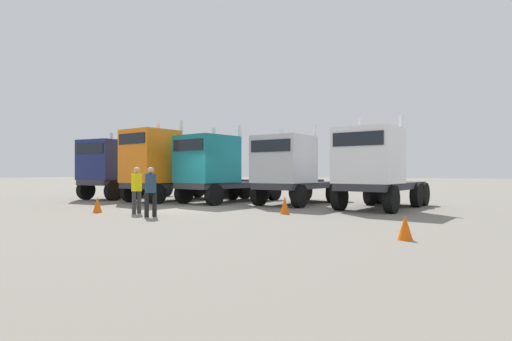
{
  "coord_description": "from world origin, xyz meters",
  "views": [
    {
      "loc": [
        10.41,
        -14.9,
        1.62
      ],
      "look_at": [
        1.28,
        4.54,
        1.69
      ],
      "focal_mm": 28.88,
      "sensor_mm": 36.0,
      "label": 1
    }
  ],
  "objects_px": {
    "visitor_with_camera": "(151,188)",
    "traffic_cone_far": "(405,227)",
    "visitor_in_hivis": "(137,187)",
    "traffic_cone_near": "(285,205)",
    "traffic_cone_mid": "(97,205)",
    "semi_truck_white": "(374,168)",
    "semi_truck_silver": "(291,169)",
    "semi_truck_orange": "(160,165)",
    "semi_truck_teal": "(215,168)",
    "semi_truck_navy": "(114,168)"
  },
  "relations": [
    {
      "from": "semi_truck_navy",
      "to": "visitor_with_camera",
      "type": "height_order",
      "value": "semi_truck_navy"
    },
    {
      "from": "traffic_cone_near",
      "to": "traffic_cone_far",
      "type": "bearing_deg",
      "value": -42.81
    },
    {
      "from": "semi_truck_orange",
      "to": "visitor_with_camera",
      "type": "height_order",
      "value": "semi_truck_orange"
    },
    {
      "from": "semi_truck_silver",
      "to": "visitor_with_camera",
      "type": "distance_m",
      "value": 7.68
    },
    {
      "from": "semi_truck_navy",
      "to": "semi_truck_teal",
      "type": "distance_m",
      "value": 7.15
    },
    {
      "from": "visitor_in_hivis",
      "to": "traffic_cone_near",
      "type": "height_order",
      "value": "visitor_in_hivis"
    },
    {
      "from": "traffic_cone_mid",
      "to": "traffic_cone_far",
      "type": "bearing_deg",
      "value": -8.53
    },
    {
      "from": "semi_truck_orange",
      "to": "traffic_cone_near",
      "type": "relative_size",
      "value": 9.79
    },
    {
      "from": "semi_truck_teal",
      "to": "visitor_in_hivis",
      "type": "bearing_deg",
      "value": 14.19
    },
    {
      "from": "semi_truck_navy",
      "to": "traffic_cone_near",
      "type": "bearing_deg",
      "value": 74.36
    },
    {
      "from": "semi_truck_navy",
      "to": "traffic_cone_mid",
      "type": "bearing_deg",
      "value": 41.62
    },
    {
      "from": "visitor_in_hivis",
      "to": "traffic_cone_mid",
      "type": "height_order",
      "value": "visitor_in_hivis"
    },
    {
      "from": "semi_truck_silver",
      "to": "visitor_in_hivis",
      "type": "xyz_separation_m",
      "value": [
        -3.97,
        -6.47,
        -0.7
      ]
    },
    {
      "from": "semi_truck_orange",
      "to": "semi_truck_teal",
      "type": "height_order",
      "value": "semi_truck_orange"
    },
    {
      "from": "visitor_in_hivis",
      "to": "traffic_cone_far",
      "type": "xyz_separation_m",
      "value": [
        10.02,
        -2.09,
        -0.75
      ]
    },
    {
      "from": "traffic_cone_mid",
      "to": "semi_truck_silver",
      "type": "bearing_deg",
      "value": 50.15
    },
    {
      "from": "visitor_with_camera",
      "to": "traffic_cone_far",
      "type": "distance_m",
      "value": 8.92
    },
    {
      "from": "visitor_with_camera",
      "to": "traffic_cone_far",
      "type": "xyz_separation_m",
      "value": [
        8.78,
        -1.41,
        -0.74
      ]
    },
    {
      "from": "semi_truck_navy",
      "to": "traffic_cone_far",
      "type": "height_order",
      "value": "semi_truck_navy"
    },
    {
      "from": "visitor_with_camera",
      "to": "semi_truck_silver",
      "type": "bearing_deg",
      "value": 108.4
    },
    {
      "from": "traffic_cone_mid",
      "to": "visitor_with_camera",
      "type": "bearing_deg",
      "value": -6.75
    },
    {
      "from": "semi_truck_teal",
      "to": "traffic_cone_mid",
      "type": "height_order",
      "value": "semi_truck_teal"
    },
    {
      "from": "traffic_cone_far",
      "to": "traffic_cone_near",
      "type": "bearing_deg",
      "value": 137.19
    },
    {
      "from": "semi_truck_silver",
      "to": "traffic_cone_far",
      "type": "distance_m",
      "value": 10.58
    },
    {
      "from": "traffic_cone_near",
      "to": "traffic_cone_mid",
      "type": "distance_m",
      "value": 7.44
    },
    {
      "from": "traffic_cone_near",
      "to": "traffic_cone_far",
      "type": "relative_size",
      "value": 1.14
    },
    {
      "from": "traffic_cone_near",
      "to": "traffic_cone_mid",
      "type": "relative_size",
      "value": 1.1
    },
    {
      "from": "traffic_cone_mid",
      "to": "traffic_cone_far",
      "type": "height_order",
      "value": "traffic_cone_mid"
    },
    {
      "from": "semi_truck_white",
      "to": "traffic_cone_near",
      "type": "distance_m",
      "value": 4.6
    },
    {
      "from": "semi_truck_navy",
      "to": "visitor_in_hivis",
      "type": "height_order",
      "value": "semi_truck_navy"
    },
    {
      "from": "visitor_with_camera",
      "to": "traffic_cone_mid",
      "type": "distance_m",
      "value": 3.05
    },
    {
      "from": "traffic_cone_mid",
      "to": "traffic_cone_near",
      "type": "bearing_deg",
      "value": 20.98
    },
    {
      "from": "visitor_in_hivis",
      "to": "traffic_cone_far",
      "type": "height_order",
      "value": "visitor_in_hivis"
    },
    {
      "from": "semi_truck_navy",
      "to": "visitor_with_camera",
      "type": "bearing_deg",
      "value": 52.4
    },
    {
      "from": "semi_truck_orange",
      "to": "semi_truck_teal",
      "type": "relative_size",
      "value": 1.05
    },
    {
      "from": "semi_truck_navy",
      "to": "traffic_cone_near",
      "type": "xyz_separation_m",
      "value": [
        12.42,
        -3.88,
        -1.49
      ]
    },
    {
      "from": "semi_truck_navy",
      "to": "semi_truck_white",
      "type": "distance_m",
      "value": 15.27
    },
    {
      "from": "visitor_with_camera",
      "to": "traffic_cone_mid",
      "type": "relative_size",
      "value": 2.86
    },
    {
      "from": "visitor_with_camera",
      "to": "traffic_cone_far",
      "type": "relative_size",
      "value": 2.98
    },
    {
      "from": "semi_truck_white",
      "to": "traffic_cone_mid",
      "type": "xyz_separation_m",
      "value": [
        -9.78,
        -5.98,
        -1.49
      ]
    },
    {
      "from": "traffic_cone_near",
      "to": "traffic_cone_far",
      "type": "distance_m",
      "value": 6.51
    },
    {
      "from": "semi_truck_navy",
      "to": "visitor_in_hivis",
      "type": "bearing_deg",
      "value": 50.84
    },
    {
      "from": "visitor_in_hivis",
      "to": "traffic_cone_near",
      "type": "distance_m",
      "value": 5.78
    },
    {
      "from": "semi_truck_teal",
      "to": "visitor_with_camera",
      "type": "relative_size",
      "value": 3.59
    },
    {
      "from": "semi_truck_teal",
      "to": "visitor_with_camera",
      "type": "xyz_separation_m",
      "value": [
        1.28,
        -6.67,
        -0.79
      ]
    },
    {
      "from": "visitor_with_camera",
      "to": "traffic_cone_far",
      "type": "bearing_deg",
      "value": 30.17
    },
    {
      "from": "semi_truck_navy",
      "to": "visitor_in_hivis",
      "type": "relative_size",
      "value": 3.27
    },
    {
      "from": "semi_truck_white",
      "to": "semi_truck_silver",
      "type": "bearing_deg",
      "value": -89.77
    },
    {
      "from": "traffic_cone_far",
      "to": "visitor_in_hivis",
      "type": "bearing_deg",
      "value": 168.21
    },
    {
      "from": "semi_truck_orange",
      "to": "visitor_in_hivis",
      "type": "distance_m",
      "value": 6.58
    }
  ]
}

